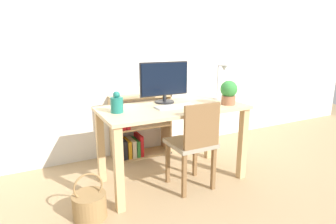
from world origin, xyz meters
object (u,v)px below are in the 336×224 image
object	(u,v)px
keyboard	(175,106)
potted_plant	(229,92)
chair	(194,142)
bookshelf	(132,132)
basket	(90,205)
vase	(117,104)
desk_lamp	(221,79)
monitor	(164,81)

from	to	relation	value
keyboard	potted_plant	size ratio (longest dim) A/B	1.65
chair	bookshelf	xyz separation A→B (m)	(-0.25, 1.01, -0.16)
potted_plant	basket	distance (m)	1.65
vase	desk_lamp	bearing A→B (deg)	1.26
vase	chair	world-z (taller)	vase
monitor	potted_plant	distance (m)	0.66
monitor	desk_lamp	distance (m)	0.62
keyboard	basket	xyz separation A→B (m)	(-0.91, -0.23, -0.67)
bookshelf	basket	size ratio (longest dim) A/B	1.95
vase	bookshelf	xyz separation A→B (m)	(0.39, 0.73, -0.53)
vase	basket	size ratio (longest dim) A/B	0.49
keyboard	vase	bearing A→B (deg)	174.25
desk_lamp	potted_plant	xyz separation A→B (m)	(-0.07, -0.22, -0.10)
keyboard	monitor	bearing A→B (deg)	89.46
bookshelf	basket	bearing A→B (deg)	-126.11
monitor	keyboard	xyz separation A→B (m)	(-0.00, -0.24, -0.22)
potted_plant	bookshelf	distance (m)	1.30
keyboard	chair	size ratio (longest dim) A/B	0.46
vase	basket	world-z (taller)	vase
potted_plant	basket	xyz separation A→B (m)	(-1.45, -0.10, -0.79)
desk_lamp	basket	distance (m)	1.79
keyboard	basket	distance (m)	1.16
bookshelf	chair	bearing A→B (deg)	-76.03
bookshelf	basket	xyz separation A→B (m)	(-0.74, -1.02, -0.21)
keyboard	vase	world-z (taller)	vase
monitor	potted_plant	world-z (taller)	monitor
bookshelf	keyboard	bearing A→B (deg)	-77.75
keyboard	vase	xyz separation A→B (m)	(-0.56, 0.06, 0.07)
desk_lamp	chair	xyz separation A→B (m)	(-0.52, -0.30, -0.53)
basket	potted_plant	bearing A→B (deg)	3.79
potted_plant	bookshelf	world-z (taller)	potted_plant
keyboard	chair	world-z (taller)	chair
desk_lamp	bookshelf	world-z (taller)	desk_lamp
basket	vase	bearing A→B (deg)	39.45
bookshelf	basket	world-z (taller)	bookshelf
vase	desk_lamp	world-z (taller)	desk_lamp
keyboard	basket	world-z (taller)	keyboard
monitor	bookshelf	bearing A→B (deg)	107.61
keyboard	chair	xyz separation A→B (m)	(0.08, -0.22, -0.30)
monitor	potted_plant	xyz separation A→B (m)	(0.53, -0.38, -0.10)
potted_plant	chair	xyz separation A→B (m)	(-0.45, -0.08, -0.42)
monitor	chair	world-z (taller)	monitor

